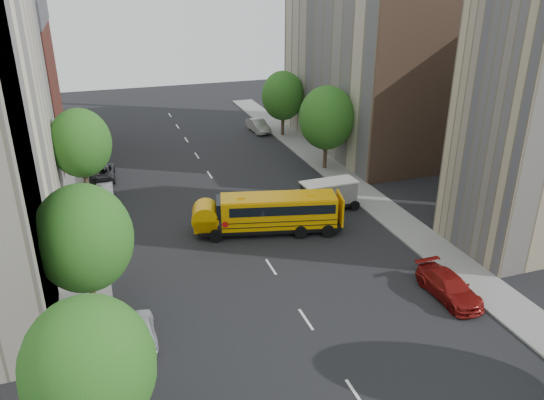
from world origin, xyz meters
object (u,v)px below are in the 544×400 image
street_tree_0 (89,368)px  parked_car_5 (258,126)px  school_bus (268,212)px  parked_car_0 (141,329)px  street_tree_1 (84,238)px  parked_car_1 (105,191)px  street_tree_4 (327,118)px  street_tree_5 (283,96)px  safari_truck (324,195)px  parked_car_2 (102,172)px  parked_car_3 (449,287)px  street_tree_2 (80,143)px

street_tree_0 → parked_car_5: 47.07m
school_bus → parked_car_0: bearing=-123.0°
parked_car_0 → parked_car_5: size_ratio=0.83×
street_tree_1 → parked_car_1: size_ratio=2.05×
street_tree_4 → parked_car_0: 29.06m
street_tree_0 → street_tree_5: bearing=61.2°
street_tree_1 → parked_car_5: size_ratio=1.74×
street_tree_1 → safari_truck: (17.92, 9.19, -3.69)m
safari_truck → parked_car_1: 18.49m
parked_car_2 → parked_car_3: (18.40, -27.01, 0.03)m
street_tree_4 → street_tree_5: (-0.00, 12.00, -0.37)m
street_tree_0 → street_tree_5: size_ratio=0.99×
street_tree_5 → school_bus: size_ratio=0.71×
street_tree_1 → school_bus: (12.40, 6.88, -3.32)m
street_tree_4 → parked_car_3: street_tree_4 is taller
parked_car_3 → street_tree_2: bearing=130.4°
street_tree_2 → parked_car_1: street_tree_2 is taller
street_tree_0 → parked_car_3: bearing=15.1°
parked_car_0 → safari_truck: bearing=-141.5°
parked_car_1 → parked_car_5: (18.40, 15.04, 0.11)m
street_tree_4 → parked_car_1: 21.08m
street_tree_1 → parked_car_5: street_tree_1 is taller
street_tree_4 → parked_car_1: street_tree_4 is taller
street_tree_0 → parked_car_5: (19.80, 42.52, -3.89)m
street_tree_0 → parked_car_2: 32.61m
street_tree_1 → parked_car_0: street_tree_1 is taller
street_tree_1 → safari_truck: bearing=27.1°
street_tree_2 → parked_car_2: size_ratio=1.59×
parked_car_1 → parked_car_3: size_ratio=0.79×
school_bus → safari_truck: school_bus is taller
parked_car_2 → street_tree_2: bearing=75.0°
parked_car_2 → street_tree_5: bearing=-156.7°
street_tree_1 → street_tree_2: (0.00, 18.00, -0.12)m
street_tree_1 → street_tree_0: bearing=-90.0°
school_bus → parked_car_1: bearing=149.6°
street_tree_5 → safari_truck: 21.49m
street_tree_4 → parked_car_2: size_ratio=1.67×
street_tree_2 → parked_car_3: (19.80, -22.67, -4.12)m
parked_car_2 → parked_car_1: bearing=92.9°
parked_car_0 → parked_car_5: 39.47m
street_tree_2 → school_bus: 16.96m
street_tree_4 → parked_car_2: (-20.60, 4.34, -4.40)m
street_tree_2 → parked_car_1: (1.40, -0.52, -4.19)m
parked_car_1 → street_tree_1: bearing=86.6°
street_tree_5 → street_tree_4: bearing=-90.0°
street_tree_2 → school_bus: size_ratio=0.72×
parked_car_1 → parked_car_2: bearing=-88.8°
street_tree_2 → parked_car_2: bearing=72.1°
street_tree_5 → street_tree_0: bearing=-118.8°
school_bus → parked_car_2: bearing=139.0°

